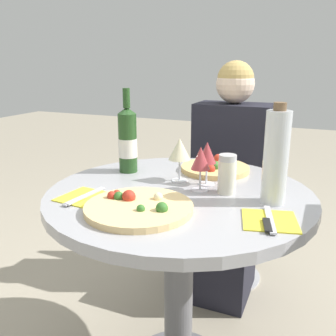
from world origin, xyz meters
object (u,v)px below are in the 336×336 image
(tall_carafe, at_px, (276,157))
(chair_behind_diner, at_px, (233,197))
(pizza_large, at_px, (138,207))
(wine_bottle, at_px, (128,140))
(seated_diner, at_px, (226,192))
(dining_table, at_px, (179,230))

(tall_carafe, bearing_deg, chair_behind_diner, 110.85)
(chair_behind_diner, height_order, tall_carafe, tall_carafe)
(pizza_large, distance_m, tall_carafe, 0.45)
(wine_bottle, bearing_deg, tall_carafe, -12.34)
(seated_diner, xyz_separation_m, tall_carafe, (0.30, -0.65, 0.37))
(seated_diner, distance_m, tall_carafe, 0.81)
(tall_carafe, bearing_deg, seated_diner, 115.20)
(chair_behind_diner, xyz_separation_m, pizza_large, (-0.06, -1.02, 0.31))
(dining_table, distance_m, chair_behind_diner, 0.82)
(wine_bottle, bearing_deg, seated_diner, 61.34)
(chair_behind_diner, bearing_deg, dining_table, 89.53)
(seated_diner, height_order, wine_bottle, seated_diner)
(pizza_large, height_order, tall_carafe, tall_carafe)
(wine_bottle, bearing_deg, dining_table, -26.85)
(pizza_large, bearing_deg, seated_diner, 86.30)
(chair_behind_diner, relative_size, wine_bottle, 2.84)
(dining_table, height_order, tall_carafe, tall_carafe)
(pizza_large, bearing_deg, tall_carafe, 31.74)
(pizza_large, bearing_deg, chair_behind_diner, 86.85)
(dining_table, xyz_separation_m, wine_bottle, (-0.28, 0.14, 0.28))
(wine_bottle, distance_m, tall_carafe, 0.60)
(chair_behind_diner, distance_m, wine_bottle, 0.84)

